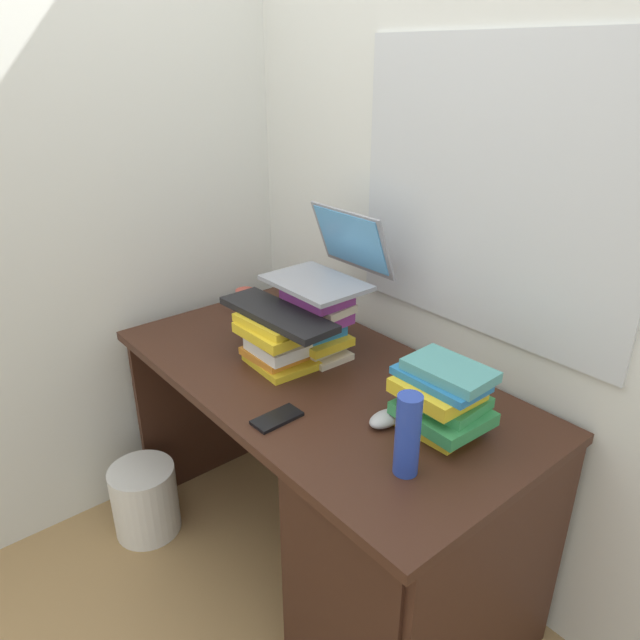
{
  "coord_description": "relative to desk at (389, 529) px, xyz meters",
  "views": [
    {
      "loc": [
        1.21,
        -1.0,
        1.64
      ],
      "look_at": [
        -0.0,
        0.01,
        0.93
      ],
      "focal_mm": 33.03,
      "sensor_mm": 36.0,
      "label": 1
    }
  ],
  "objects": [
    {
      "name": "desk",
      "position": [
        0.0,
        0.0,
        0.0
      ],
      "size": [
        1.38,
        0.71,
        0.75
      ],
      "color": "#381E14",
      "rests_on": "ground"
    },
    {
      "name": "book_stack_keyboard_riser",
      "position": [
        -0.49,
        -0.03,
        0.42
      ],
      "size": [
        0.24,
        0.19,
        0.16
      ],
      "color": "yellow",
      "rests_on": "desk"
    },
    {
      "name": "ground_plane",
      "position": [
        -0.35,
        0.03,
        -0.41
      ],
      "size": [
        6.0,
        6.0,
        0.0
      ],
      "primitive_type": "plane",
      "color": "#9E7A4C"
    },
    {
      "name": "computer_mouse",
      "position": [
        -0.04,
        -0.0,
        0.36
      ],
      "size": [
        0.06,
        0.1,
        0.04
      ],
      "primitive_type": "ellipsoid",
      "color": "#A5A8AD",
      "rests_on": "desk"
    },
    {
      "name": "wall_left",
      "position": [
        -1.14,
        0.03,
        0.89
      ],
      "size": [
        0.05,
        6.0,
        2.6
      ],
      "primitive_type": "cube",
      "color": "silver",
      "rests_on": "ground"
    },
    {
      "name": "cell_phone",
      "position": [
        -0.24,
        -0.21,
        0.34
      ],
      "size": [
        0.07,
        0.14,
        0.01
      ],
      "primitive_type": "cube",
      "rotation": [
        0.0,
        0.0,
        0.03
      ],
      "color": "black",
      "rests_on": "desk"
    },
    {
      "name": "book_stack_tall",
      "position": [
        -0.48,
        0.12,
        0.45
      ],
      "size": [
        0.24,
        0.18,
        0.24
      ],
      "color": "beige",
      "rests_on": "desk"
    },
    {
      "name": "water_bottle",
      "position": [
        0.13,
        -0.11,
        0.44
      ],
      "size": [
        0.06,
        0.06,
        0.21
      ],
      "primitive_type": "cylinder",
      "color": "#263FA5",
      "rests_on": "desk"
    },
    {
      "name": "keyboard",
      "position": [
        -0.49,
        -0.02,
        0.51
      ],
      "size": [
        0.43,
        0.16,
        0.02
      ],
      "primitive_type": "cube",
      "rotation": [
        0.0,
        0.0,
        0.04
      ],
      "color": "black",
      "rests_on": "book_stack_keyboard_riser"
    },
    {
      "name": "mug",
      "position": [
        -0.88,
        0.12,
        0.39
      ],
      "size": [
        0.11,
        0.07,
        0.09
      ],
      "color": "#B23F33",
      "rests_on": "desk"
    },
    {
      "name": "book_stack_side",
      "position": [
        0.07,
        0.09,
        0.43
      ],
      "size": [
        0.25,
        0.2,
        0.19
      ],
      "color": "yellow",
      "rests_on": "desk"
    },
    {
      "name": "laptop",
      "position": [
        -0.47,
        0.18,
        0.63
      ],
      "size": [
        0.32,
        0.3,
        0.22
      ],
      "color": "gray",
      "rests_on": "book_stack_tall"
    },
    {
      "name": "wastebasket",
      "position": [
        -0.87,
        -0.38,
        -0.27
      ],
      "size": [
        0.24,
        0.24,
        0.27
      ],
      "primitive_type": "cylinder",
      "color": "silver",
      "rests_on": "ground"
    },
    {
      "name": "wall_back",
      "position": [
        -0.35,
        0.43,
        0.89
      ],
      "size": [
        6.0,
        0.06,
        2.6
      ],
      "color": "silver",
      "rests_on": "ground"
    }
  ]
}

